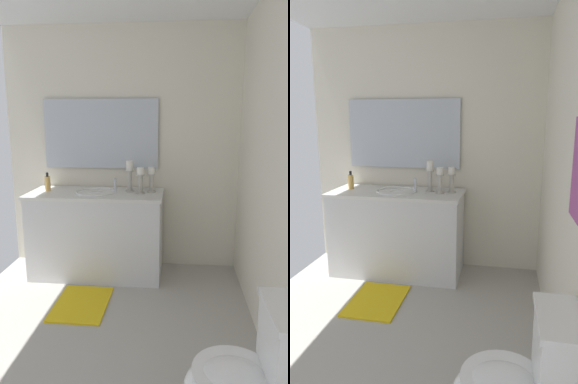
# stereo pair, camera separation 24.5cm
# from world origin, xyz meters

# --- Properties ---
(floor) EXTENTS (3.10, 2.40, 0.02)m
(floor) POSITION_xyz_m (0.00, 0.00, -0.01)
(floor) COLOR #B2ADA3
(floor) RESTS_ON ground
(wall_back) EXTENTS (3.10, 0.04, 2.45)m
(wall_back) POSITION_xyz_m (0.00, 1.20, 1.23)
(wall_back) COLOR silver
(wall_back) RESTS_ON ground
(wall_left) EXTENTS (0.04, 2.40, 2.45)m
(wall_left) POSITION_xyz_m (-1.55, 0.00, 1.23)
(wall_left) COLOR silver
(wall_left) RESTS_ON ground
(vanity_cabinet) EXTENTS (0.58, 1.31, 0.84)m
(vanity_cabinet) POSITION_xyz_m (-1.23, -0.22, 0.42)
(vanity_cabinet) COLOR silver
(vanity_cabinet) RESTS_ON ground
(sink_basin) EXTENTS (0.40, 0.40, 0.24)m
(sink_basin) POSITION_xyz_m (-1.23, -0.21, 0.80)
(sink_basin) COLOR white
(sink_basin) RESTS_ON vanity_cabinet
(mirror) EXTENTS (0.02, 1.17, 0.70)m
(mirror) POSITION_xyz_m (-1.51, -0.22, 1.39)
(mirror) COLOR silver
(candle_holder_tall) EXTENTS (0.09, 0.09, 0.25)m
(candle_holder_tall) POSITION_xyz_m (-1.28, 0.32, 0.97)
(candle_holder_tall) COLOR #B7B2A5
(candle_holder_tall) RESTS_ON vanity_cabinet
(candle_holder_short) EXTENTS (0.09, 0.09, 0.25)m
(candle_holder_short) POSITION_xyz_m (-1.22, 0.22, 0.97)
(candle_holder_short) COLOR #B7B2A5
(candle_holder_short) RESTS_ON vanity_cabinet
(candle_holder_mid) EXTENTS (0.09, 0.09, 0.30)m
(candle_holder_mid) POSITION_xyz_m (-1.29, 0.11, 1.01)
(candle_holder_mid) COLOR #B7B2A5
(candle_holder_mid) RESTS_ON vanity_cabinet
(soap_bottle) EXTENTS (0.06, 0.06, 0.18)m
(soap_bottle) POSITION_xyz_m (-1.27, -0.71, 0.92)
(soap_bottle) COLOR #E5B259
(soap_bottle) RESTS_ON vanity_cabinet
(bath_mat) EXTENTS (0.60, 0.44, 0.02)m
(bath_mat) POSITION_xyz_m (-0.60, -0.22, 0.01)
(bath_mat) COLOR yellow
(bath_mat) RESTS_ON ground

